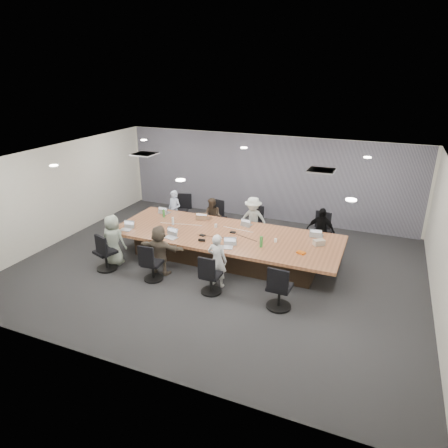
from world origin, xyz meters
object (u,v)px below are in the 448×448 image
at_px(bottle_clear, 173,221).
at_px(chair_2, 256,226).
at_px(chair_4, 106,255).
at_px(mug_brown, 132,223).
at_px(person_2, 253,220).
at_px(canvas_bag, 319,242).
at_px(laptop_0, 165,212).
at_px(laptop_3, 317,235).
at_px(chair_7, 279,290).
at_px(snack_packet, 301,253).
at_px(chair_3, 322,235).
at_px(chair_1, 217,220).
at_px(person_0, 174,210).
at_px(laptop_5, 171,238).
at_px(conference_table, 225,245).
at_px(person_6, 217,260).
at_px(person_3, 321,231).
at_px(chair_6, 211,278).
at_px(stapler, 202,240).
at_px(chair_5, 153,266).
at_px(bottle_green_left, 164,213).
at_px(laptop_6, 226,247).
at_px(chair_0, 180,213).
at_px(person_1, 213,217).
at_px(laptop_1, 205,218).
at_px(person_5, 160,250).
at_px(laptop_2, 247,225).
at_px(laptop_4, 126,230).
at_px(person_4, 113,240).

bearing_deg(bottle_clear, chair_2, 41.46).
bearing_deg(chair_4, mug_brown, 113.03).
height_order(person_2, canvas_bag, person_2).
height_order(laptop_0, laptop_3, same).
distance_m(chair_7, snack_packet, 1.33).
relative_size(chair_3, chair_4, 1.02).
bearing_deg(chair_1, person_0, 27.95).
bearing_deg(snack_packet, canvas_bag, 64.92).
height_order(chair_2, laptop_5, laptop_5).
xyz_separation_m(conference_table, person_0, (-2.29, 1.35, 0.23)).
distance_m(laptop_5, mug_brown, 1.52).
distance_m(chair_2, canvas_bag, 2.60).
bearing_deg(person_6, person_3, -122.31).
distance_m(chair_3, snack_packet, 2.15).
height_order(chair_2, chair_6, chair_6).
bearing_deg(person_6, stapler, -40.30).
distance_m(chair_5, bottle_green_left, 2.41).
bearing_deg(person_0, mug_brown, -92.32).
bearing_deg(mug_brown, person_2, 30.69).
bearing_deg(laptop_6, bottle_clear, 142.39).
xyz_separation_m(chair_7, laptop_3, (0.31, 2.50, 0.33)).
xyz_separation_m(conference_table, chair_4, (-2.57, -1.70, 0.01)).
distance_m(chair_0, laptop_0, 0.96).
xyz_separation_m(chair_0, person_1, (1.32, -0.35, 0.17)).
height_order(chair_4, laptop_1, chair_4).
distance_m(chair_3, laptop_5, 4.26).
height_order(chair_2, laptop_0, laptop_0).
xyz_separation_m(person_2, laptop_3, (1.94, -0.55, 0.06)).
bearing_deg(person_5, laptop_5, -92.98).
distance_m(laptop_5, snack_packet, 3.30).
bearing_deg(person_0, person_6, -36.26).
distance_m(chair_4, snack_packet, 4.84).
relative_size(person_2, mug_brown, 13.06).
height_order(person_1, laptop_1, person_1).
relative_size(laptop_1, bottle_green_left, 1.46).
xyz_separation_m(canvas_bag, snack_packet, (-0.30, -0.64, -0.05)).
xyz_separation_m(conference_table, laptop_2, (0.30, 0.80, 0.35)).
height_order(laptop_4, snack_packet, snack_packet).
bearing_deg(person_6, chair_4, 9.57).
bearing_deg(snack_packet, bottle_green_left, 168.23).
xyz_separation_m(chair_1, chair_3, (3.22, 0.00, 0.04)).
height_order(person_4, person_5, person_4).
height_order(laptop_0, stapler, stapler).
height_order(person_0, stapler, person_0).
xyz_separation_m(person_2, laptop_6, (0.05, -2.15, 0.06)).
distance_m(laptop_4, person_5, 1.49).
bearing_deg(laptop_6, stapler, 156.46).
bearing_deg(laptop_3, laptop_5, 19.18).
bearing_deg(canvas_bag, chair_3, 95.70).
xyz_separation_m(chair_0, laptop_2, (2.59, -0.90, 0.33)).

